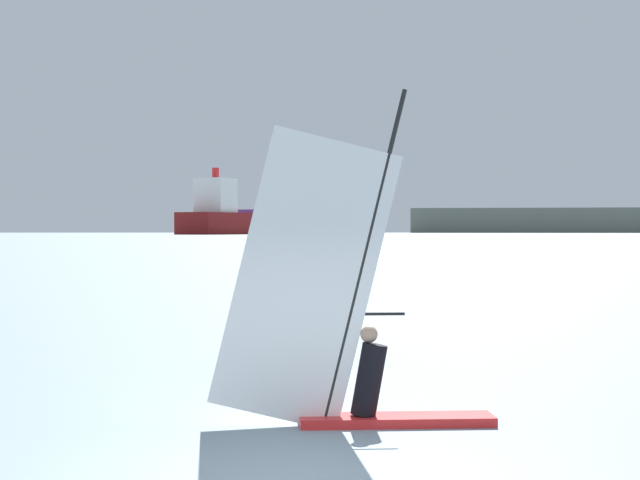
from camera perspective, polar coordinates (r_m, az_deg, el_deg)
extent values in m
cube|color=red|center=(12.82, 4.38, -10.16)|extent=(2.47, 0.73, 0.12)
cylinder|color=black|center=(12.56, 2.59, -0.73)|extent=(1.06, 0.13, 4.10)
cube|color=white|center=(12.51, -0.83, -2.22)|extent=(2.45, 0.20, 3.83)
cylinder|color=black|center=(12.56, 1.08, -4.23)|extent=(1.66, 0.14, 0.04)
cylinder|color=black|center=(12.70, 2.80, -7.93)|extent=(0.49, 0.35, 0.94)
sphere|color=tan|center=(12.62, 2.80, -5.37)|extent=(0.22, 0.22, 0.22)
cube|color=maroon|center=(642.49, -2.14, 0.90)|extent=(134.80, 175.31, 12.52)
cube|color=silver|center=(579.02, -5.95, 2.53)|extent=(25.59, 25.27, 19.76)
cylinder|color=red|center=(579.60, -5.96, 3.81)|extent=(4.00, 4.00, 6.00)
cube|color=#59388C|center=(616.53, -3.58, 1.62)|extent=(25.07, 23.46, 2.60)
cube|color=#1E66AD|center=(629.65, -2.83, 1.60)|extent=(25.07, 23.46, 2.60)
cube|color=#99999E|center=(642.90, -2.12, 1.69)|extent=(25.07, 23.46, 5.20)
cube|color=gold|center=(656.20, -1.43, 1.55)|extent=(25.07, 23.46, 2.60)
cube|color=#99999E|center=(669.63, -0.78, 1.65)|extent=(25.07, 23.46, 5.20)
cube|color=red|center=(683.15, -0.14, 1.73)|extent=(25.07, 23.46, 7.80)
cube|color=#2D8C47|center=(696.73, 0.46, 1.71)|extent=(25.07, 23.46, 7.80)
cube|color=gold|center=(710.38, 1.05, 1.69)|extent=(25.07, 23.46, 7.80)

